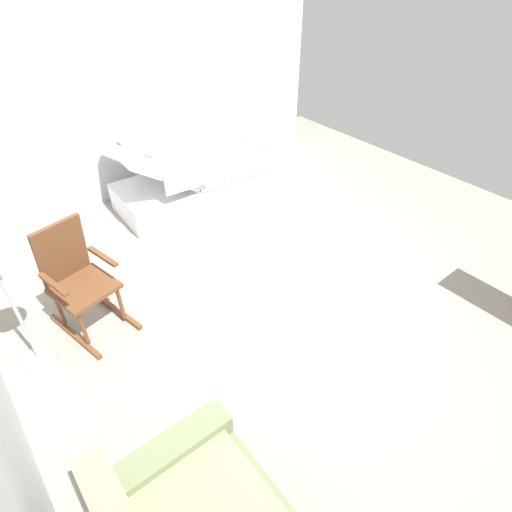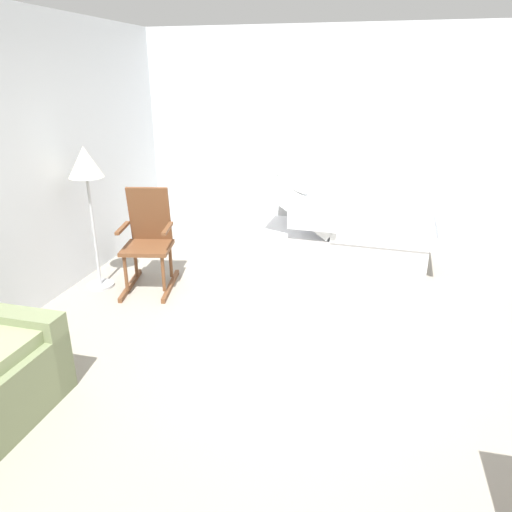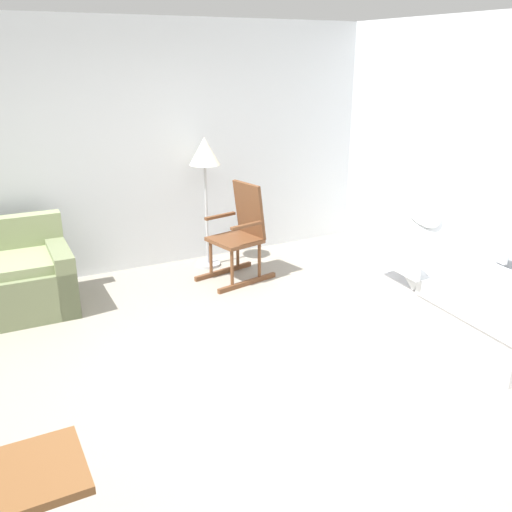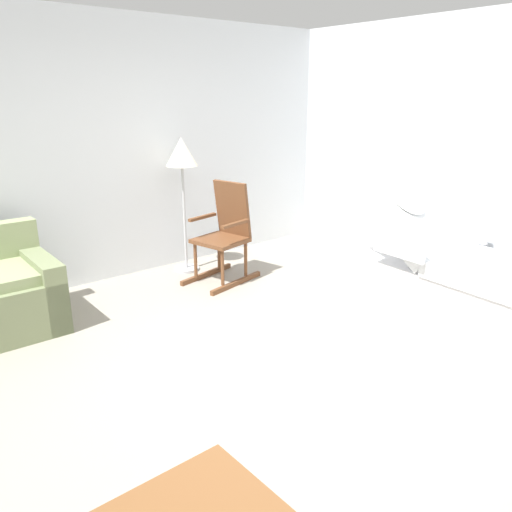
% 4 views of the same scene
% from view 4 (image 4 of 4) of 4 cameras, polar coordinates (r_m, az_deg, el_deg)
% --- Properties ---
extents(ground_plane, '(6.96, 6.96, 0.00)m').
position_cam_4_polar(ground_plane, '(3.80, 2.89, -12.55)').
color(ground_plane, gray).
extents(back_wall, '(5.77, 0.10, 2.70)m').
position_cam_4_polar(back_wall, '(5.55, -15.89, 11.30)').
color(back_wall, silver).
rests_on(back_wall, ground).
extents(side_wall, '(0.10, 5.39, 2.70)m').
position_cam_4_polar(side_wall, '(5.63, 25.43, 10.35)').
color(side_wall, silver).
rests_on(side_wall, ground).
extents(hospital_bed, '(1.08, 2.11, 1.12)m').
position_cam_4_polar(hospital_bed, '(5.11, 21.79, -1.82)').
color(hospital_bed, silver).
rests_on(hospital_bed, ground).
extents(rocking_chair, '(0.84, 0.62, 1.05)m').
position_cam_4_polar(rocking_chair, '(5.36, -3.51, 2.49)').
color(rocking_chair, brown).
rests_on(rocking_chair, ground).
extents(floor_lamp, '(0.34, 0.34, 1.48)m').
position_cam_4_polar(floor_lamp, '(5.55, -8.34, 10.51)').
color(floor_lamp, '#B2B5BA').
rests_on(floor_lamp, ground).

